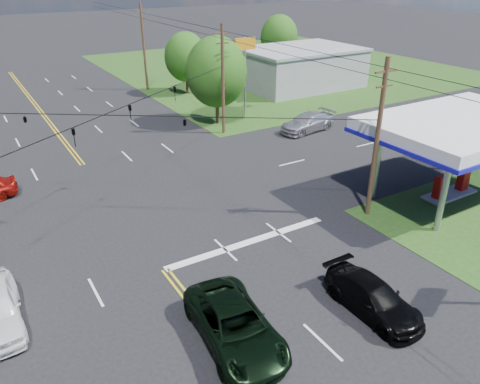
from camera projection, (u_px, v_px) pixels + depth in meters
ground at (115, 207)px, 29.71m from camera, size 280.00×280.00×0.00m
grass_ne at (276, 66)px, 70.61m from camera, size 46.00×48.00×0.03m
stop_bar at (249, 242)px, 25.89m from camera, size 10.00×0.50×0.02m
retail_ne at (299, 69)px, 58.09m from camera, size 14.00×10.00×4.40m
gas_canopy at (464, 128)px, 29.05m from camera, size 12.20×8.20×5.35m
pole_se at (377, 138)px, 26.70m from camera, size 1.60×0.28×9.50m
pole_ne at (223, 79)px, 40.53m from camera, size 1.60×0.28×9.50m
pole_right_far at (144, 46)px, 55.02m from camera, size 1.60×0.28×10.00m
span_wire_signals at (103, 115)px, 27.08m from camera, size 26.00×18.00×1.13m
power_lines at (108, 76)px, 24.40m from camera, size 26.04×100.00×0.64m
tree_right_a at (216, 72)px, 43.32m from camera, size 5.70×5.70×8.18m
tree_right_b at (186, 57)px, 53.99m from camera, size 4.94×4.94×7.09m
tree_far_r at (279, 37)px, 66.61m from camera, size 5.32×5.32×7.63m
pickup_dkgreen at (235, 325)px, 18.76m from camera, size 3.34×6.13×1.63m
suv_black at (373, 297)px, 20.48m from camera, size 2.04×4.97×1.44m
sedan_far at (307, 122)px, 42.82m from camera, size 5.92×3.06×1.64m
polesign_ne at (245, 57)px, 44.04m from camera, size 2.15×0.29×7.80m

